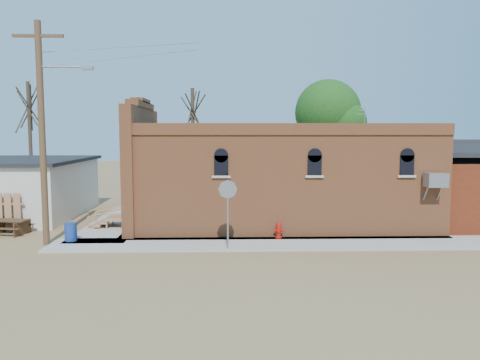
{
  "coord_description": "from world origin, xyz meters",
  "views": [
    {
      "loc": [
        -0.74,
        -17.91,
        4.57
      ],
      "look_at": [
        -0.15,
        3.73,
        2.4
      ],
      "focal_mm": 35.0,
      "sensor_mm": 36.0,
      "label": 1
    }
  ],
  "objects_px": {
    "utility_pole": "(43,128)",
    "trash_barrel": "(71,232)",
    "stop_sign": "(228,196)",
    "brick_bar": "(275,178)",
    "picnic_table": "(10,225)",
    "fire_hydrant": "(279,230)"
  },
  "relations": [
    {
      "from": "utility_pole",
      "to": "trash_barrel",
      "type": "bearing_deg",
      "value": 19.55
    },
    {
      "from": "utility_pole",
      "to": "stop_sign",
      "type": "height_order",
      "value": "utility_pole"
    },
    {
      "from": "brick_bar",
      "to": "utility_pole",
      "type": "distance_m",
      "value": 10.96
    },
    {
      "from": "stop_sign",
      "to": "trash_barrel",
      "type": "distance_m",
      "value": 6.95
    },
    {
      "from": "trash_barrel",
      "to": "picnic_table",
      "type": "relative_size",
      "value": 0.42
    },
    {
      "from": "utility_pole",
      "to": "fire_hydrant",
      "type": "xyz_separation_m",
      "value": [
        9.6,
        0.6,
        -4.35
      ]
    },
    {
      "from": "stop_sign",
      "to": "utility_pole",
      "type": "bearing_deg",
      "value": -168.15
    },
    {
      "from": "brick_bar",
      "to": "utility_pole",
      "type": "xyz_separation_m",
      "value": [
        -9.79,
        -4.29,
        2.43
      ]
    },
    {
      "from": "fire_hydrant",
      "to": "brick_bar",
      "type": "bearing_deg",
      "value": 110.45
    },
    {
      "from": "brick_bar",
      "to": "fire_hydrant",
      "type": "bearing_deg",
      "value": -92.87
    },
    {
      "from": "brick_bar",
      "to": "stop_sign",
      "type": "xyz_separation_m",
      "value": [
        -2.37,
        -5.49,
        -0.18
      ]
    },
    {
      "from": "trash_barrel",
      "to": "brick_bar",
      "type": "bearing_deg",
      "value": 24.07
    },
    {
      "from": "utility_pole",
      "to": "fire_hydrant",
      "type": "distance_m",
      "value": 10.56
    },
    {
      "from": "stop_sign",
      "to": "brick_bar",
      "type": "bearing_deg",
      "value": 87.71
    },
    {
      "from": "fire_hydrant",
      "to": "trash_barrel",
      "type": "distance_m",
      "value": 8.76
    },
    {
      "from": "utility_pole",
      "to": "picnic_table",
      "type": "height_order",
      "value": "utility_pole"
    },
    {
      "from": "stop_sign",
      "to": "trash_barrel",
      "type": "xyz_separation_m",
      "value": [
        -6.57,
        1.5,
        -1.7
      ]
    },
    {
      "from": "brick_bar",
      "to": "utility_pole",
      "type": "height_order",
      "value": "utility_pole"
    },
    {
      "from": "fire_hydrant",
      "to": "picnic_table",
      "type": "xyz_separation_m",
      "value": [
        -12.05,
        1.4,
        0.02
      ]
    },
    {
      "from": "trash_barrel",
      "to": "stop_sign",
      "type": "bearing_deg",
      "value": -12.85
    },
    {
      "from": "fire_hydrant",
      "to": "stop_sign",
      "type": "bearing_deg",
      "value": -117.25
    },
    {
      "from": "trash_barrel",
      "to": "picnic_table",
      "type": "height_order",
      "value": "trash_barrel"
    }
  ]
}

